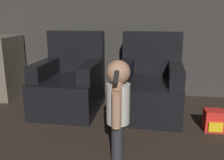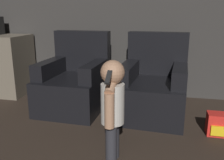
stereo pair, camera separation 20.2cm
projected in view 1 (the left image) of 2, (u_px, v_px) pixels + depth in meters
name	position (u px, v px, depth m)	size (l,w,h in m)	color
wall_back	(143.00, 7.00, 3.58)	(8.40, 0.05, 2.60)	#33302D
armchair_left	(70.00, 84.00, 3.23)	(0.80, 0.93, 0.99)	black
armchair_right	(150.00, 87.00, 3.10)	(0.82, 0.95, 0.99)	black
person_toddler	(118.00, 104.00, 2.01)	(0.19, 0.34, 0.87)	#28282D
toy_backpack	(214.00, 121.00, 2.65)	(0.20, 0.18, 0.23)	red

